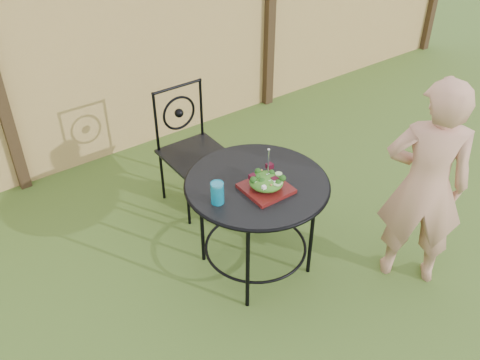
% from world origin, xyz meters
% --- Properties ---
extents(ground, '(60.00, 60.00, 0.00)m').
position_xyz_m(ground, '(0.00, 0.00, 0.00)').
color(ground, '#2A4516').
rests_on(ground, ground).
extents(fence, '(8.00, 0.12, 1.90)m').
position_xyz_m(fence, '(-0.00, 2.19, 0.95)').
color(fence, '#DBB66C').
rests_on(fence, ground).
extents(patio_table, '(0.92, 0.92, 0.72)m').
position_xyz_m(patio_table, '(-0.29, 0.26, 0.59)').
color(patio_table, black).
rests_on(patio_table, ground).
extents(patio_chair, '(0.46, 0.46, 0.95)m').
position_xyz_m(patio_chair, '(-0.23, 1.17, 0.50)').
color(patio_chair, black).
rests_on(patio_chair, ground).
extents(diner, '(0.62, 0.63, 1.46)m').
position_xyz_m(diner, '(0.52, -0.39, 0.73)').
color(diner, tan).
rests_on(diner, ground).
extents(salad_plate, '(0.27, 0.27, 0.02)m').
position_xyz_m(salad_plate, '(-0.29, 0.16, 0.74)').
color(salad_plate, '#3E1208').
rests_on(salad_plate, patio_table).
extents(salad, '(0.21, 0.21, 0.08)m').
position_xyz_m(salad, '(-0.29, 0.16, 0.79)').
color(salad, '#235614').
rests_on(salad, salad_plate).
extents(fork, '(0.01, 0.01, 0.18)m').
position_xyz_m(fork, '(-0.28, 0.16, 0.92)').
color(fork, silver).
rests_on(fork, salad).
extents(drinking_glass, '(0.08, 0.08, 0.14)m').
position_xyz_m(drinking_glass, '(-0.60, 0.23, 0.79)').
color(drinking_glass, '#0D7698').
rests_on(drinking_glass, patio_table).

